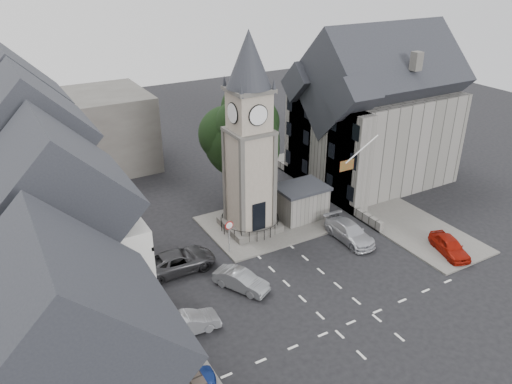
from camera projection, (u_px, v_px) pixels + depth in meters
ground at (304, 277)px, 35.87m from camera, size 120.00×120.00×0.00m
pavement_west at (108, 285)px, 34.93m from camera, size 6.00×30.00×0.14m
pavement_east at (360, 197)px, 47.45m from camera, size 6.00×26.00×0.14m
central_island at (265, 224)px, 42.75m from camera, size 10.00×8.00×0.16m
road_markings at (353, 321)px, 31.57m from camera, size 20.00×8.00×0.01m
clock_tower at (249, 138)px, 38.57m from camera, size 4.86×4.86×16.25m
stone_shelter at (301, 202)px, 43.20m from camera, size 4.30×3.30×3.08m
town_tree at (242, 130)px, 43.88m from camera, size 7.20×7.20×10.80m
warning_sign_post at (229, 231)px, 37.80m from camera, size 0.70×0.19×2.85m
terrace_pink at (24, 160)px, 38.57m from camera, size 8.10×7.60×12.80m
terrace_cream at (41, 200)px, 32.32m from camera, size 8.10×7.60×12.80m
terrace_tudor at (66, 266)px, 26.24m from camera, size 8.10×7.60×12.00m
backdrop_west at (51, 138)px, 50.64m from camera, size 20.00×10.00×8.00m
east_building at (374, 120)px, 48.71m from camera, size 14.40×11.40×12.60m
east_boundary_wall at (324, 192)px, 47.60m from camera, size 0.40×16.00×0.90m
flagpole at (362, 149)px, 39.52m from camera, size 3.68×0.10×2.74m
car_west_blue at (181, 381)px, 26.41m from camera, size 3.93×2.15×1.27m
car_west_silver at (188, 323)px, 30.45m from camera, size 4.09×1.71×1.31m
car_west_grey at (178, 261)px, 36.34m from camera, size 5.60×2.60×1.55m
car_island_silver at (241, 280)px, 34.39m from camera, size 3.16×4.22×1.33m
car_island_east at (349, 232)px, 40.21m from camera, size 2.10×5.04×1.45m
car_east_red at (450, 246)px, 38.36m from camera, size 2.76×4.35×1.38m
pedestrian at (367, 196)px, 45.76m from camera, size 0.69×0.49×1.79m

